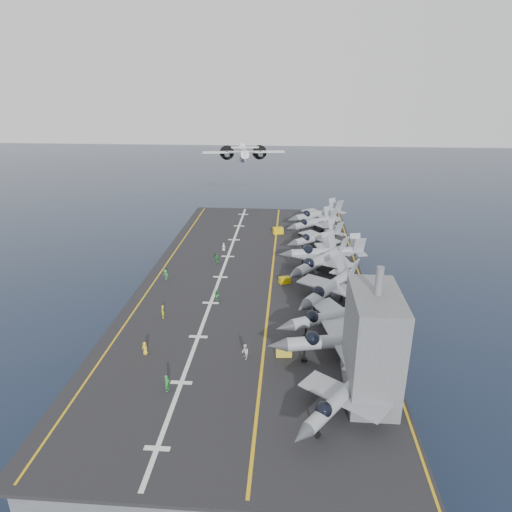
# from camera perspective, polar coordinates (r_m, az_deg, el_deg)

# --- Properties ---
(ground) EXTENTS (500.00, 500.00, 0.00)m
(ground) POSITION_cam_1_polar(r_m,az_deg,el_deg) (84.42, -0.21, -9.25)
(ground) COLOR #142135
(ground) RESTS_ON ground
(hull) EXTENTS (36.00, 90.00, 10.00)m
(hull) POSITION_cam_1_polar(r_m,az_deg,el_deg) (82.00, -0.21, -6.23)
(hull) COLOR #56595E
(hull) RESTS_ON ground
(flight_deck) EXTENTS (38.00, 92.00, 0.40)m
(flight_deck) POSITION_cam_1_polar(r_m,az_deg,el_deg) (79.74, -0.22, -2.91)
(flight_deck) COLOR black
(flight_deck) RESTS_ON hull
(foul_line) EXTENTS (0.35, 90.00, 0.02)m
(foul_line) POSITION_cam_1_polar(r_m,az_deg,el_deg) (79.49, 1.94, -2.83)
(foul_line) COLOR gold
(foul_line) RESTS_ON flight_deck
(landing_centerline) EXTENTS (0.50, 90.00, 0.02)m
(landing_centerline) POSITION_cam_1_polar(r_m,az_deg,el_deg) (80.31, -4.49, -2.63)
(landing_centerline) COLOR silver
(landing_centerline) RESTS_ON flight_deck
(deck_edge_port) EXTENTS (0.25, 90.00, 0.02)m
(deck_edge_port) POSITION_cam_1_polar(r_m,az_deg,el_deg) (82.64, -12.06, -2.35)
(deck_edge_port) COLOR gold
(deck_edge_port) RESTS_ON flight_deck
(deck_edge_stbd) EXTENTS (0.25, 90.00, 0.02)m
(deck_edge_stbd) POSITION_cam_1_polar(r_m,az_deg,el_deg) (80.45, 13.05, -3.10)
(deck_edge_stbd) COLOR gold
(deck_edge_stbd) RESTS_ON flight_deck
(island_superstructure) EXTENTS (5.00, 10.00, 15.00)m
(island_superstructure) POSITION_cam_1_polar(r_m,az_deg,el_deg) (50.14, 14.50, -9.28)
(island_superstructure) COLOR #56595E
(island_superstructure) RESTS_ON flight_deck
(fighter_jet_0) EXTENTS (15.60, 16.64, 4.81)m
(fighter_jet_0) POSITION_cam_1_polar(r_m,az_deg,el_deg) (48.94, 10.46, -16.96)
(fighter_jet_0) COLOR #9298A2
(fighter_jet_0) RESTS_ON flight_deck
(fighter_jet_1) EXTENTS (17.80, 13.69, 5.54)m
(fighter_jet_1) POSITION_cam_1_polar(r_m,az_deg,el_deg) (57.39, 10.51, -10.24)
(fighter_jet_1) COLOR gray
(fighter_jet_1) RESTS_ON flight_deck
(fighter_jet_2) EXTENTS (18.13, 16.09, 5.26)m
(fighter_jet_2) POSITION_cam_1_polar(r_m,az_deg,el_deg) (63.09, 9.63, -7.25)
(fighter_jet_2) COLOR #8D949B
(fighter_jet_2) RESTS_ON flight_deck
(fighter_jet_3) EXTENTS (17.69, 19.39, 5.60)m
(fighter_jet_3) POSITION_cam_1_polar(r_m,az_deg,el_deg) (70.71, 9.18, -3.81)
(fighter_jet_3) COLOR gray
(fighter_jet_3) RESTS_ON flight_deck
(fighter_jet_4) EXTENTS (18.52, 19.81, 5.73)m
(fighter_jet_4) POSITION_cam_1_polar(r_m,az_deg,el_deg) (80.68, 8.01, -0.47)
(fighter_jet_4) COLOR #9DA6B0
(fighter_jet_4) RESTS_ON flight_deck
(fighter_jet_5) EXTENTS (17.86, 13.77, 5.55)m
(fighter_jet_5) POSITION_cam_1_polar(r_m,az_deg,el_deg) (85.07, 8.82, 0.57)
(fighter_jet_5) COLOR #959EA5
(fighter_jet_5) RESTS_ON flight_deck
(fighter_jet_6) EXTENTS (16.93, 16.42, 4.93)m
(fighter_jet_6) POSITION_cam_1_polar(r_m,az_deg,el_deg) (93.81, 7.65, 2.41)
(fighter_jet_6) COLOR gray
(fighter_jet_6) RESTS_ON flight_deck
(fighter_jet_7) EXTENTS (17.01, 16.50, 4.95)m
(fighter_jet_7) POSITION_cam_1_polar(r_m,az_deg,el_deg) (103.72, 7.26, 4.26)
(fighter_jet_7) COLOR gray
(fighter_jet_7) RESTS_ON flight_deck
(fighter_jet_8) EXTENTS (18.70, 17.71, 5.41)m
(fighter_jet_8) POSITION_cam_1_polar(r_m,az_deg,el_deg) (109.38, 7.72, 5.26)
(fighter_jet_8) COLOR #919AA0
(fighter_jet_8) RESTS_ON flight_deck
(tow_cart_a) EXTENTS (2.07, 1.44, 1.18)m
(tow_cart_a) POSITION_cam_1_polar(r_m,az_deg,el_deg) (58.48, 3.49, -11.76)
(tow_cart_a) COLOR gold
(tow_cart_a) RESTS_ON flight_deck
(tow_cart_b) EXTENTS (2.10, 1.75, 1.08)m
(tow_cart_b) POSITION_cam_1_polar(r_m,az_deg,el_deg) (77.70, 3.59, -3.03)
(tow_cart_b) COLOR #C09E07
(tow_cart_b) RESTS_ON flight_deck
(tow_cart_c) EXTENTS (2.54, 1.97, 1.35)m
(tow_cart_c) POSITION_cam_1_polar(r_m,az_deg,el_deg) (102.71, 2.77, 3.19)
(tow_cart_c) COLOR #DFB408
(tow_cart_c) RESTS_ON flight_deck
(crew_0) EXTENTS (1.23, 1.16, 1.71)m
(crew_0) POSITION_cam_1_polar(r_m,az_deg,el_deg) (60.05, -13.71, -11.13)
(crew_0) COLOR yellow
(crew_0) RESTS_ON flight_deck
(crew_1) EXTENTS (1.09, 1.35, 1.95)m
(crew_1) POSITION_cam_1_polar(r_m,az_deg,el_deg) (67.85, -11.58, -6.83)
(crew_1) COLOR yellow
(crew_1) RESTS_ON flight_deck
(crew_2) EXTENTS (1.21, 1.31, 1.82)m
(crew_2) POSITION_cam_1_polar(r_m,az_deg,el_deg) (71.65, -4.88, -4.93)
(crew_2) COLOR #298A37
(crew_2) RESTS_ON flight_deck
(crew_3) EXTENTS (1.32, 1.16, 1.84)m
(crew_3) POSITION_cam_1_polar(r_m,az_deg,el_deg) (80.28, -11.24, -2.30)
(crew_3) COLOR #2C873D
(crew_3) RESTS_ON flight_deck
(crew_4) EXTENTS (1.31, 1.36, 1.90)m
(crew_4) POSITION_cam_1_polar(r_m,az_deg,el_deg) (86.06, -4.93, -0.30)
(crew_4) COLOR #268C33
(crew_4) RESTS_ON flight_deck
(crew_5) EXTENTS (1.00, 0.68, 1.64)m
(crew_5) POSITION_cam_1_polar(r_m,az_deg,el_deg) (92.23, -4.06, 1.13)
(crew_5) COLOR silver
(crew_5) RESTS_ON flight_deck
(crew_6) EXTENTS (1.07, 1.36, 2.00)m
(crew_6) POSITION_cam_1_polar(r_m,az_deg,el_deg) (53.26, -11.05, -15.33)
(crew_6) COLOR #248D30
(crew_6) RESTS_ON flight_deck
(crew_7) EXTENTS (1.10, 1.37, 2.00)m
(crew_7) POSITION_cam_1_polar(r_m,az_deg,el_deg) (57.46, -1.37, -11.89)
(crew_7) COLOR white
(crew_7) RESTS_ON flight_deck
(transport_plane) EXTENTS (25.23, 19.07, 5.46)m
(transport_plane) POSITION_cam_1_polar(r_m,az_deg,el_deg) (132.79, -1.54, 12.29)
(transport_plane) COLOR silver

